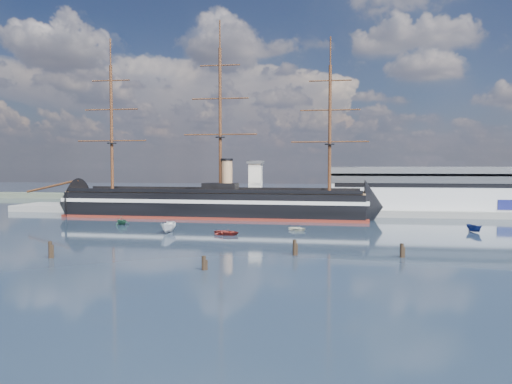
# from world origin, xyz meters

# --- Properties ---
(ground) EXTENTS (600.00, 600.00, 0.00)m
(ground) POSITION_xyz_m (0.00, 40.00, 0.00)
(ground) COLOR #162331
(ground) RESTS_ON ground
(quay) EXTENTS (180.00, 18.00, 2.00)m
(quay) POSITION_xyz_m (10.00, 76.00, 0.00)
(quay) COLOR slate
(quay) RESTS_ON ground
(warehouse) EXTENTS (63.00, 21.00, 11.60)m
(warehouse) POSITION_xyz_m (58.00, 80.00, 7.98)
(warehouse) COLOR #B7BABC
(warehouse) RESTS_ON ground
(quay_tower) EXTENTS (5.00, 5.00, 15.00)m
(quay_tower) POSITION_xyz_m (3.00, 73.00, 9.75)
(quay_tower) COLOR silver
(quay_tower) RESTS_ON ground
(warship) EXTENTS (113.11, 18.85, 53.94)m
(warship) POSITION_xyz_m (-9.23, 60.00, 4.04)
(warship) COLOR black
(warship) RESTS_ON ground
(motorboat_a) EXTENTS (7.80, 2.96, 3.10)m
(motorboat_a) POSITION_xyz_m (-9.47, 24.77, 0.00)
(motorboat_a) COLOR silver
(motorboat_a) RESTS_ON ground
(motorboat_b) EXTENTS (2.57, 3.97, 1.72)m
(motorboat_b) POSITION_xyz_m (4.46, 23.46, 0.00)
(motorboat_b) COLOR maroon
(motorboat_b) RESTS_ON ground
(motorboat_d) EXTENTS (6.13, 7.34, 2.50)m
(motorboat_d) POSITION_xyz_m (-26.77, 37.92, 0.00)
(motorboat_d) COLOR #204C35
(motorboat_d) RESTS_ON ground
(motorboat_e) EXTENTS (2.60, 3.08, 1.36)m
(motorboat_e) POSITION_xyz_m (19.42, 33.63, 0.00)
(motorboat_e) COLOR #EAEACC
(motorboat_e) RESTS_ON ground
(motorboat_f) EXTENTS (6.08, 4.06, 2.28)m
(motorboat_f) POSITION_xyz_m (59.99, 36.79, 0.00)
(motorboat_f) COLOR navy
(motorboat_f) RESTS_ON ground
(piling_near_left) EXTENTS (0.64, 0.64, 3.53)m
(piling_near_left) POSITION_xyz_m (-18.59, -8.41, 0.00)
(piling_near_left) COLOR black
(piling_near_left) RESTS_ON ground
(piling_near_mid) EXTENTS (0.64, 0.64, 2.79)m
(piling_near_mid) POSITION_xyz_m (9.04, -13.55, 0.00)
(piling_near_mid) COLOR black
(piling_near_mid) RESTS_ON ground
(piling_near_right) EXTENTS (0.64, 0.64, 3.39)m
(piling_near_right) POSITION_xyz_m (21.29, 0.56, 0.00)
(piling_near_right) COLOR black
(piling_near_right) RESTS_ON ground
(piling_far_right) EXTENTS (0.64, 0.64, 3.05)m
(piling_far_right) POSITION_xyz_m (39.19, 1.43, 0.00)
(piling_far_right) COLOR black
(piling_far_right) RESTS_ON ground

